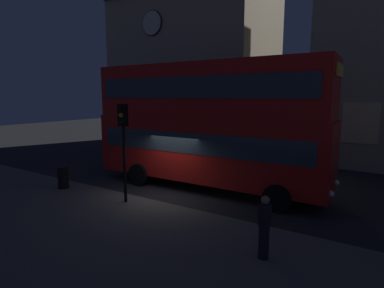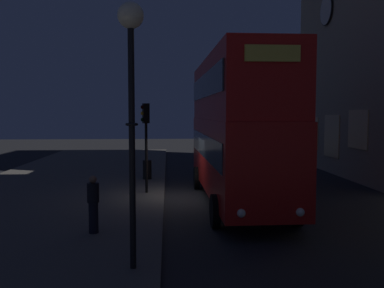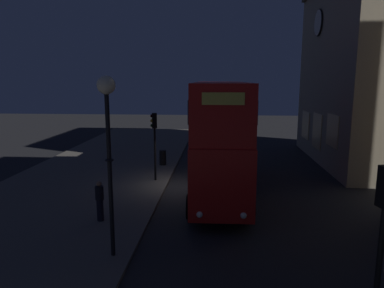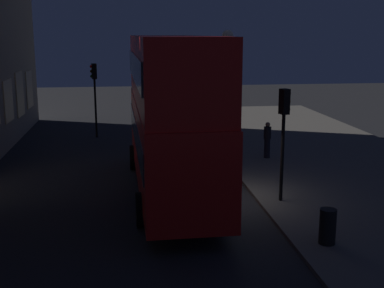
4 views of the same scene
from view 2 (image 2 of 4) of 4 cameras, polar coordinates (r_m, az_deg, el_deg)
The scene contains 7 objects.
ground_plane at distance 17.76m, azimuth -1.07°, elevation -7.38°, with size 80.00×80.00×0.00m, color #232326.
sidewalk_slab at distance 18.41m, azimuth -18.89°, elevation -7.00°, with size 44.00×9.50×0.12m, color #5B564F.
double_decker_bus at distance 16.71m, azimuth 6.00°, elevation 2.81°, with size 11.06×2.97×5.70m.
traffic_light_near_kerb at distance 18.10m, azimuth -6.34°, elevation 2.10°, with size 0.38×0.39×3.87m.
street_lamp at distance 9.27m, azimuth -8.31°, elevation 10.62°, with size 0.57×0.57×5.84m.
pedestrian at distance 12.47m, azimuth -13.32°, elevation -7.90°, with size 0.34×0.34×1.68m.
litter_bin at distance 22.04m, azimuth -6.13°, elevation -3.50°, with size 0.46×0.46×0.99m, color black.
Camera 2 is at (17.38, -0.68, 3.59)m, focal length 39.09 mm.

